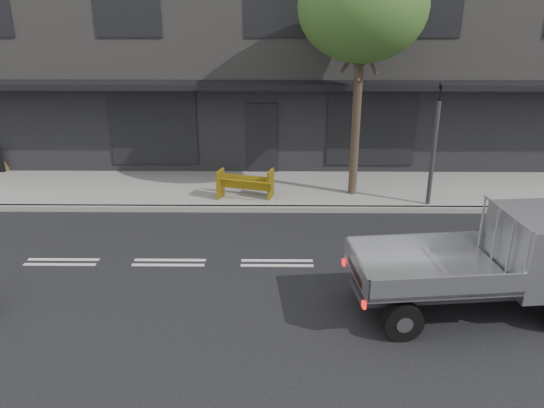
{
  "coord_description": "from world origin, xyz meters",
  "views": [
    {
      "loc": [
        -0.0,
        -10.49,
        5.45
      ],
      "look_at": [
        -0.12,
        0.5,
        1.22
      ],
      "focal_mm": 35.0,
      "sensor_mm": 36.0,
      "label": 1
    }
  ],
  "objects_px": {
    "flatbed_ute": "(523,254)",
    "street_tree": "(363,7)",
    "traffic_light_pole": "(433,152)",
    "construction_barrier": "(245,186)"
  },
  "relations": [
    {
      "from": "street_tree",
      "to": "flatbed_ute",
      "type": "bearing_deg",
      "value": -68.92
    },
    {
      "from": "flatbed_ute",
      "to": "street_tree",
      "type": "bearing_deg",
      "value": 105.16
    },
    {
      "from": "traffic_light_pole",
      "to": "flatbed_ute",
      "type": "xyz_separation_m",
      "value": [
        0.29,
        -5.1,
        -0.52
      ]
    },
    {
      "from": "traffic_light_pole",
      "to": "construction_barrier",
      "type": "bearing_deg",
      "value": 177.51
    },
    {
      "from": "street_tree",
      "to": "traffic_light_pole",
      "type": "bearing_deg",
      "value": -23.03
    },
    {
      "from": "traffic_light_pole",
      "to": "construction_barrier",
      "type": "distance_m",
      "value": 5.22
    },
    {
      "from": "street_tree",
      "to": "construction_barrier",
      "type": "bearing_deg",
      "value": -168.57
    },
    {
      "from": "flatbed_ute",
      "to": "construction_barrier",
      "type": "distance_m",
      "value": 7.6
    },
    {
      "from": "flatbed_ute",
      "to": "construction_barrier",
      "type": "xyz_separation_m",
      "value": [
        -5.4,
        5.32,
        -0.55
      ]
    },
    {
      "from": "street_tree",
      "to": "construction_barrier",
      "type": "relative_size",
      "value": 4.39
    }
  ]
}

